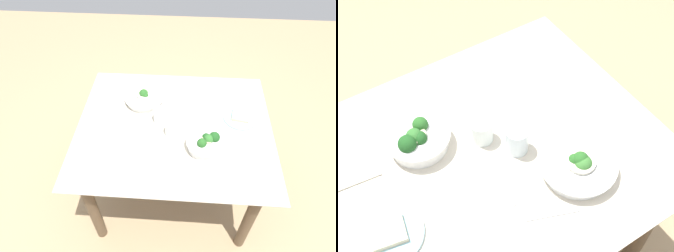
% 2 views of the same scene
% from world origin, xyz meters
% --- Properties ---
extents(ground_plane, '(6.00, 6.00, 0.00)m').
position_xyz_m(ground_plane, '(0.00, 0.00, 0.00)').
color(ground_plane, tan).
extents(dining_table, '(1.21, 1.02, 0.76)m').
position_xyz_m(dining_table, '(0.00, 0.00, 0.63)').
color(dining_table, beige).
rests_on(dining_table, ground_plane).
extents(broccoli_bowl_far, '(0.26, 0.26, 0.09)m').
position_xyz_m(broccoli_bowl_far, '(-0.22, 0.22, 0.79)').
color(broccoli_bowl_far, white).
rests_on(broccoli_bowl_far, dining_table).
extents(broccoli_bowl_near, '(0.23, 0.23, 0.10)m').
position_xyz_m(broccoli_bowl_near, '(0.19, -0.16, 0.80)').
color(broccoli_bowl_near, white).
rests_on(broccoli_bowl_near, dining_table).
extents(bread_side_plate, '(0.22, 0.22, 0.03)m').
position_xyz_m(bread_side_plate, '(0.42, 0.10, 0.77)').
color(bread_side_plate, '#99C6D1').
rests_on(bread_side_plate, dining_table).
extents(water_glass_center, '(0.08, 0.08, 0.09)m').
position_xyz_m(water_glass_center, '(-0.01, -0.07, 0.80)').
color(water_glass_center, silver).
rests_on(water_glass_center, dining_table).
extents(water_glass_side, '(0.08, 0.08, 0.10)m').
position_xyz_m(water_glass_side, '(-0.09, 0.03, 0.81)').
color(water_glass_side, silver).
rests_on(water_glass_side, dining_table).
extents(fork_by_far_bowl, '(0.05, 0.09, 0.00)m').
position_xyz_m(fork_by_far_bowl, '(0.34, 0.28, 0.76)').
color(fork_by_far_bowl, '#B7B7BC').
rests_on(fork_by_far_bowl, dining_table).
extents(fork_by_near_bowl, '(0.02, 0.10, 0.00)m').
position_xyz_m(fork_by_near_bowl, '(0.04, 0.16, 0.76)').
color(fork_by_near_bowl, '#B7B7BC').
rests_on(fork_by_near_bowl, dining_table).
extents(table_knife_left, '(0.15, 0.12, 0.00)m').
position_xyz_m(table_knife_left, '(0.02, -0.23, 0.76)').
color(table_knife_left, '#B7B7BC').
rests_on(table_knife_left, dining_table).
extents(table_knife_right, '(0.17, 0.07, 0.00)m').
position_xyz_m(table_knife_right, '(-0.04, 0.31, 0.76)').
color(table_knife_right, '#B7B7BC').
rests_on(table_knife_right, dining_table).
extents(napkin_folded_upper, '(0.23, 0.19, 0.01)m').
position_xyz_m(napkin_folded_upper, '(0.45, -0.22, 0.76)').
color(napkin_folded_upper, '#B1A997').
rests_on(napkin_folded_upper, dining_table).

